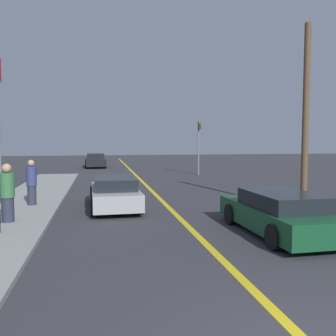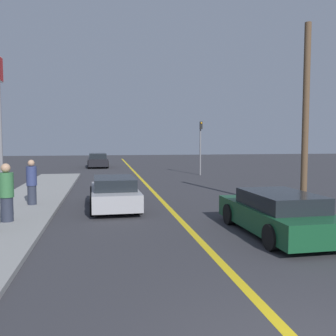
{
  "view_description": "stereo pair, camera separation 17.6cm",
  "coord_description": "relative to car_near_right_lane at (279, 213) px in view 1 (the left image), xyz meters",
  "views": [
    {
      "loc": [
        -2.65,
        -3.44,
        2.67
      ],
      "look_at": [
        0.24,
        12.25,
        1.44
      ],
      "focal_mm": 40.0,
      "sensor_mm": 36.0,
      "label": 1
    },
    {
      "loc": [
        -2.48,
        -3.47,
        2.67
      ],
      "look_at": [
        0.24,
        12.25,
        1.44
      ],
      "focal_mm": 40.0,
      "sensor_mm": 36.0,
      "label": 2
    }
  ],
  "objects": [
    {
      "name": "road_center_line",
      "position": [
        -2.29,
        11.81,
        -0.6
      ],
      "size": [
        0.2,
        60.0,
        0.01
      ],
      "color": "gold",
      "rests_on": "ground_plane"
    },
    {
      "name": "sidewalk_left",
      "position": [
        -7.89,
        6.29,
        -0.53
      ],
      "size": [
        2.78,
        24.96,
        0.13
      ],
      "color": "gray",
      "rests_on": "ground_plane"
    },
    {
      "name": "car_near_right_lane",
      "position": [
        0.0,
        0.0,
        0.0
      ],
      "size": [
        2.02,
        4.61,
        1.21
      ],
      "rotation": [
        0.0,
        0.0,
        0.03
      ],
      "color": "#144728",
      "rests_on": "ground_plane"
    },
    {
      "name": "car_ahead_center",
      "position": [
        -4.38,
        4.86,
        0.01
      ],
      "size": [
        1.95,
        4.51,
        1.22
      ],
      "rotation": [
        0.0,
        0.0,
        0.03
      ],
      "color": "#9E9EA3",
      "rests_on": "ground_plane"
    },
    {
      "name": "car_far_distant",
      "position": [
        -5.32,
        26.53,
        0.05
      ],
      "size": [
        2.02,
        4.54,
        1.34
      ],
      "rotation": [
        0.0,
        0.0,
        0.03
      ],
      "color": "black",
      "rests_on": "ground_plane"
    },
    {
      "name": "pedestrian_mid_group",
      "position": [
        -7.74,
        2.46,
        0.42
      ],
      "size": [
        0.44,
        0.44,
        1.8
      ],
      "color": "#282D3D",
      "rests_on": "sidewalk_left"
    },
    {
      "name": "pedestrian_far_standing",
      "position": [
        -7.54,
        5.48,
        0.4
      ],
      "size": [
        0.39,
        0.39,
        1.75
      ],
      "color": "#282D3D",
      "rests_on": "sidewalk_left"
    },
    {
      "name": "traffic_light",
      "position": [
        2.33,
        17.31,
        1.84
      ],
      "size": [
        0.18,
        0.4,
        3.97
      ],
      "color": "slate",
      "rests_on": "ground_plane"
    },
    {
      "name": "utility_pole",
      "position": [
        2.58,
        3.14,
        2.85
      ],
      "size": [
        0.24,
        0.24,
        6.89
      ],
      "color": "brown",
      "rests_on": "ground_plane"
    }
  ]
}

